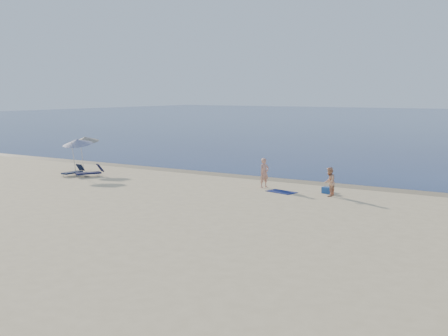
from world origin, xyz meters
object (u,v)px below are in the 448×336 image
object	(u,v)px
blue_cooler	(327,190)
person_left	(264,173)
person_right	(329,182)
umbrella_near	(77,142)

from	to	relation	value
blue_cooler	person_left	bearing A→B (deg)	-170.67
person_left	person_right	size ratio (longest dim) A/B	1.11
person_left	umbrella_near	distance (m)	13.23
person_right	umbrella_near	bearing A→B (deg)	-89.84
person_left	blue_cooler	size ratio (longest dim) A/B	3.52
person_right	umbrella_near	size ratio (longest dim) A/B	0.60
person_right	person_left	bearing A→B (deg)	-102.89
blue_cooler	umbrella_near	size ratio (longest dim) A/B	0.19
umbrella_near	blue_cooler	bearing A→B (deg)	-1.68
umbrella_near	person_left	bearing A→B (deg)	-0.05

